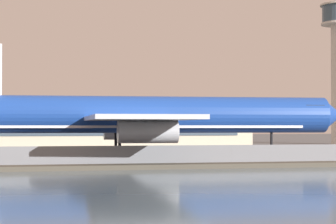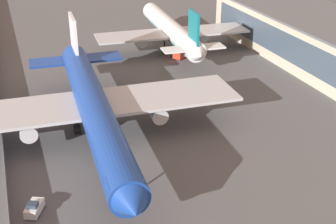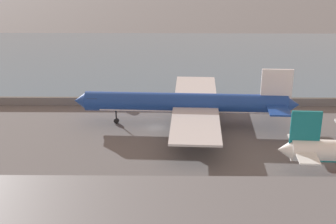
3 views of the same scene
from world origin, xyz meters
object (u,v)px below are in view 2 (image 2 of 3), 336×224
object	(u,v)px
passenger_jet_white_teal	(171,30)
baggage_tug	(34,208)
cargo_jet_blue	(93,106)
ops_van	(182,52)

from	to	relation	value
passenger_jet_white_teal	baggage_tug	distance (m)	66.87
cargo_jet_blue	baggage_tug	world-z (taller)	cargo_jet_blue
cargo_jet_blue	baggage_tug	xyz separation A→B (m)	(16.73, -11.18, -4.92)
passenger_jet_white_teal	ops_van	bearing A→B (deg)	6.19
cargo_jet_blue	ops_van	size ratio (longest dim) A/B	10.32
cargo_jet_blue	baggage_tug	bearing A→B (deg)	-33.76
passenger_jet_white_teal	cargo_jet_blue	bearing A→B (deg)	-35.54
cargo_jet_blue	passenger_jet_white_teal	bearing A→B (deg)	144.46
passenger_jet_white_teal	ops_van	distance (m)	7.06
ops_van	cargo_jet_blue	bearing A→B (deg)	-40.81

